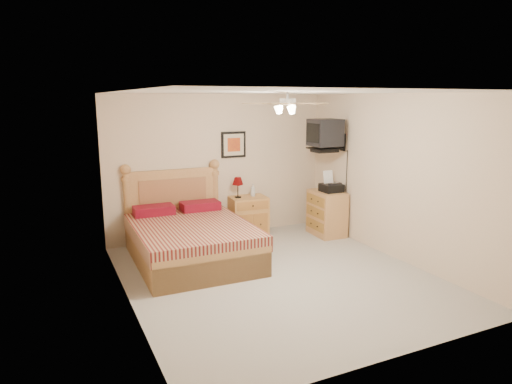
{
  "coord_description": "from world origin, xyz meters",
  "views": [
    {
      "loc": [
        -2.81,
        -5.25,
        2.41
      ],
      "look_at": [
        0.08,
        0.9,
        1.03
      ],
      "focal_mm": 32.0,
      "sensor_mm": 36.0,
      "label": 1
    }
  ],
  "objects": [
    {
      "name": "ceiling_fan",
      "position": [
        0.0,
        -0.2,
        2.36
      ],
      "size": [
        1.14,
        1.14,
        0.28
      ],
      "primitive_type": null,
      "color": "silver",
      "rests_on": "ceiling"
    },
    {
      "name": "wall_back",
      "position": [
        0.0,
        2.25,
        1.25
      ],
      "size": [
        4.0,
        0.04,
        2.5
      ],
      "primitive_type": "cube",
      "color": "beige",
      "rests_on": "ground"
    },
    {
      "name": "ceiling",
      "position": [
        0.0,
        0.0,
        2.5
      ],
      "size": [
        4.0,
        4.5,
        0.04
      ],
      "primitive_type": "cube",
      "color": "white",
      "rests_on": "ground"
    },
    {
      "name": "wall_left",
      "position": [
        -2.0,
        0.0,
        1.25
      ],
      "size": [
        0.04,
        4.5,
        2.5
      ],
      "primitive_type": "cube",
      "color": "beige",
      "rests_on": "ground"
    },
    {
      "name": "wall_tv",
      "position": [
        1.75,
        1.34,
        1.81
      ],
      "size": [
        0.56,
        0.46,
        0.58
      ],
      "primitive_type": null,
      "color": "black",
      "rests_on": "wall_right"
    },
    {
      "name": "magazine_upper",
      "position": [
        1.73,
        1.66,
        0.84
      ],
      "size": [
        0.24,
        0.3,
        0.02
      ],
      "primitive_type": "imported",
      "rotation": [
        0.0,
        0.0,
        -0.19
      ],
      "color": "gray",
      "rests_on": "magazine_lower"
    },
    {
      "name": "magazine_lower",
      "position": [
        1.71,
        1.64,
        0.81
      ],
      "size": [
        0.21,
        0.27,
        0.02
      ],
      "primitive_type": "imported",
      "rotation": [
        0.0,
        0.0,
        0.08
      ],
      "color": "beige",
      "rests_on": "dresser"
    },
    {
      "name": "floor",
      "position": [
        0.0,
        0.0,
        0.0
      ],
      "size": [
        4.5,
        4.5,
        0.0
      ],
      "primitive_type": "plane",
      "color": "#A19B92",
      "rests_on": "ground"
    },
    {
      "name": "nightstand",
      "position": [
        0.45,
        2.0,
        0.35
      ],
      "size": [
        0.69,
        0.54,
        0.7
      ],
      "primitive_type": "cube",
      "rotation": [
        0.0,
        0.0,
        -0.09
      ],
      "color": "#C0873B",
      "rests_on": "ground"
    },
    {
      "name": "lotion_bottle",
      "position": [
        0.55,
        2.03,
        0.81
      ],
      "size": [
        0.11,
        0.11,
        0.23
      ],
      "primitive_type": "imported",
      "rotation": [
        0.0,
        0.0,
        0.27
      ],
      "color": "silver",
      "rests_on": "nightstand"
    },
    {
      "name": "table_lamp",
      "position": [
        0.26,
        2.03,
        0.88
      ],
      "size": [
        0.23,
        0.23,
        0.37
      ],
      "primitive_type": null,
      "rotation": [
        0.0,
        0.0,
        -0.17
      ],
      "color": "#5F0607",
      "rests_on": "nightstand"
    },
    {
      "name": "bed",
      "position": [
        -0.88,
        1.12,
        0.7
      ],
      "size": [
        1.67,
        2.17,
        1.39
      ],
      "primitive_type": null,
      "rotation": [
        0.0,
        0.0,
        -0.02
      ],
      "color": "tan",
      "rests_on": "ground"
    },
    {
      "name": "wall_front",
      "position": [
        0.0,
        -2.25,
        1.25
      ],
      "size": [
        4.0,
        0.04,
        2.5
      ],
      "primitive_type": "cube",
      "color": "beige",
      "rests_on": "ground"
    },
    {
      "name": "dresser",
      "position": [
        1.73,
        1.4,
        0.4
      ],
      "size": [
        0.5,
        0.7,
        0.8
      ],
      "primitive_type": "cube",
      "rotation": [
        0.0,
        0.0,
        -0.04
      ],
      "color": "#B08445",
      "rests_on": "ground"
    },
    {
      "name": "wall_right",
      "position": [
        2.0,
        0.0,
        1.25
      ],
      "size": [
        0.04,
        4.5,
        2.5
      ],
      "primitive_type": "cube",
      "color": "beige",
      "rests_on": "ground"
    },
    {
      "name": "framed_picture",
      "position": [
        0.27,
        2.23,
        1.62
      ],
      "size": [
        0.46,
        0.04,
        0.46
      ],
      "primitive_type": "cube",
      "color": "black",
      "rests_on": "wall_back"
    },
    {
      "name": "fax_machine",
      "position": [
        1.77,
        1.34,
        0.98
      ],
      "size": [
        0.35,
        0.37,
        0.37
      ],
      "primitive_type": null,
      "rotation": [
        0.0,
        0.0,
        -0.01
      ],
      "color": "black",
      "rests_on": "dresser"
    }
  ]
}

